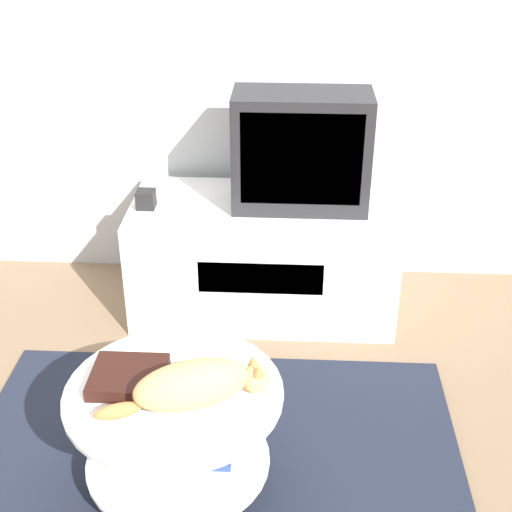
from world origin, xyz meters
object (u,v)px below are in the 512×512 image
object	(u,v)px
speaker	(146,199)
dvd_box	(129,377)
tv	(301,151)
cat	(195,385)

from	to	relation	value
speaker	dvd_box	bearing A→B (deg)	-82.57
tv	dvd_box	world-z (taller)	tv
tv	cat	size ratio (longest dim) A/B	1.13
tv	cat	world-z (taller)	tv
cat	tv	bearing A→B (deg)	54.13
speaker	cat	bearing A→B (deg)	-72.53
tv	dvd_box	size ratio (longest dim) A/B	2.51
speaker	tv	bearing A→B (deg)	5.18
cat	dvd_box	bearing A→B (deg)	137.82
dvd_box	speaker	bearing A→B (deg)	97.43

